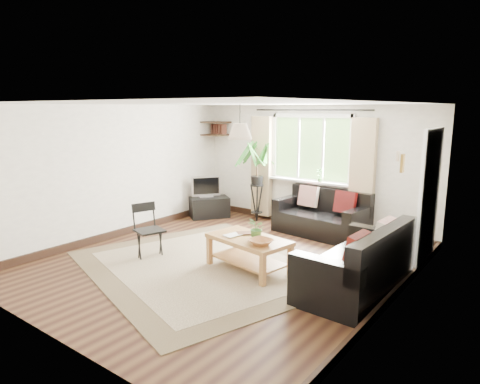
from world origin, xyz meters
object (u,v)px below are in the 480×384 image
Objects in this scene: sofa_right at (356,260)px; folding_chair at (150,232)px; palm_stand at (257,182)px; sofa_back at (321,214)px; tv_stand at (210,207)px; coffee_table at (249,254)px.

folding_chair is at bearing -74.28° from sofa_right.
palm_stand is (-3.03, 2.14, 0.42)m from sofa_right.
sofa_back is 2.07× the size of tv_stand.
tv_stand is at bearing -111.42° from sofa_right.
sofa_back is at bearing -12.03° from folding_chair.
coffee_table is 3.20m from tv_stand.
folding_chair is at bearing -113.76° from sofa_back.
palm_stand is at bearing -177.65° from sofa_back.
folding_chair is at bearing -123.96° from tv_stand.
sofa_right is 1.07× the size of palm_stand.
coffee_table is at bearing -57.67° from palm_stand.
sofa_back is 2.28m from coffee_table.
coffee_table is 0.72× the size of palm_stand.
sofa_right is at bearing 8.47° from coffee_table.
sofa_right is (1.50, -2.05, 0.03)m from sofa_back.
sofa_back reaches higher than tv_stand.
sofa_back is at bearing -3.62° from palm_stand.
sofa_back is 1.98× the size of folding_chair.
tv_stand is at bearing -167.96° from sofa_back.
sofa_right reaches higher than tv_stand.
folding_chair is (-1.58, -2.78, 0.03)m from sofa_back.
sofa_back is at bearing -141.26° from sofa_right.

